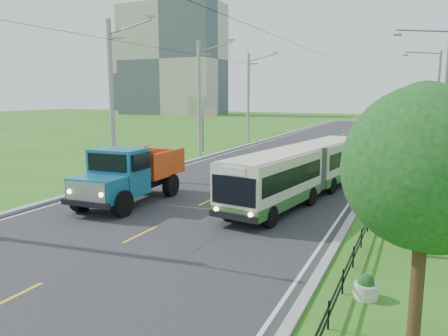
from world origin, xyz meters
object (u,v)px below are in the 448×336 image
Objects in this scene: streetlight_far at (435,101)px; planter_far at (403,163)px; pole_mid at (199,98)px; billboard_left at (203,111)px; tree_fourth at (425,126)px; tree_back at (424,116)px; dump_truck at (130,171)px; planter_front at (366,288)px; tree_front at (428,177)px; pole_far at (249,98)px; tree_third at (426,126)px; planter_mid at (397,181)px; planter_near at (387,214)px; streetlight_mid at (442,103)px; tree_second at (426,152)px; pole_near at (112,99)px; bus at (303,168)px; tree_fifth at (424,117)px.

streetlight_far is 13.54× the size of planter_far.
billboard_left is at bearing 112.42° from pole_mid.
tree_back is at bearing 90.00° from tree_fourth.
tree_back reaches higher than dump_truck.
pole_mid is 28.92m from planter_front.
pole_far is at bearing 116.18° from tree_front.
planter_far is (0.00, 24.00, 0.00)m from planter_front.
tree_third is 8.96× the size of planter_mid.
planter_far is (-2.04, -6.00, -4.62)m from streetlight_far.
planter_near is 1.00× the size of planter_mid.
planter_far is at bearing 104.32° from streetlight_mid.
pole_mid is 1.10× the size of streetlight_mid.
tree_third is 4.46m from planter_near.
streetlight_far is (0.79, 25.86, 1.38)m from tree_second.
tree_front is at bearing -90.00° from tree_fourth.
pole_mid is at bearing 90.00° from pole_near.
planter_far is at bearing 99.08° from tree_fourth.
tree_front is at bearing -90.00° from tree_third.
planter_mid is 7.08m from bus.
pole_far reaches higher than planter_near.
planter_far is (0.00, 16.00, 0.00)m from planter_near.
pole_near is 19.44m from tree_second.
dump_truck is at bearing -142.85° from tree_fourth.
streetlight_mid is (0.79, 17.86, 1.18)m from tree_front.
dump_truck is (-14.06, -23.92, -3.29)m from streetlight_far.
bus is (-5.68, 0.50, -2.39)m from tree_third.
tree_fifth is 4.21m from planter_far.
tree_second is 11.97m from streetlight_mid.
tree_fourth is at bearing -93.25° from streetlight_far.
pole_near is 24.00m from pole_far.
tree_third is at bearing -39.33° from billboard_left.
streetlight_mid is 9.46m from planter_far.
planter_mid is 8.00m from planter_far.
planter_mid is at bearing -98.30° from streetlight_far.
bus reaches higher than planter_front.
planter_near is (-2.04, -22.00, -4.62)m from streetlight_far.
dump_truck reaches higher than planter_far.
streetlight_far is (0.79, 13.86, 1.32)m from tree_fourth.
pole_near is at bearing 132.56° from dump_truck.
tree_third is 1.09× the size of tree_back.
tree_fifth is at bearing 90.00° from tree_fourth.
pole_mid reaches higher than billboard_left.
tree_third reaches higher than bus.
tree_front is at bearing -91.41° from streetlight_far.
planter_near is at bearing 108.03° from tree_second.
tree_fourth is 8.16m from bus.
planter_mid is at bearing 59.28° from bus.
planter_front is 11.60m from bus.
pole_near is 24.98m from tree_back.
streetlight_mid reaches higher than tree_back.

